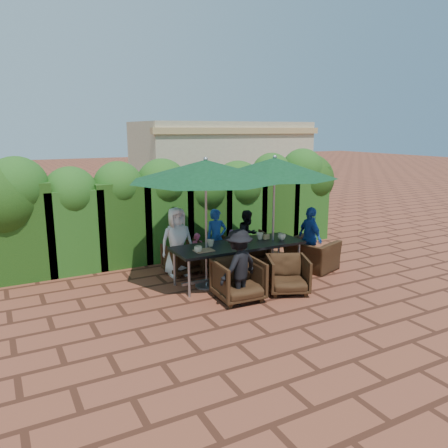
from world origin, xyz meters
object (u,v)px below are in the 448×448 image
dining_table (239,248)px  chair_end_right (311,250)px  chair_near_right (288,273)px  umbrella_left (206,171)px  chair_far_right (250,245)px  chair_near_left (238,278)px  chair_far_left (182,257)px  chair_far_mid (214,252)px  umbrella_right (275,168)px

dining_table → chair_end_right: 1.76m
chair_near_right → umbrella_left: bearing=164.4°
chair_far_right → chair_near_left: size_ratio=0.93×
chair_far_left → chair_far_mid: (0.69, -0.10, 0.03)m
umbrella_right → chair_near_left: (-1.26, -0.80, -1.81)m
umbrella_right → chair_end_right: (0.98, -0.03, -1.78)m
chair_near_left → chair_end_right: (2.24, 0.76, 0.03)m
umbrella_right → chair_near_right: 2.07m
chair_near_right → chair_far_mid: bearing=131.6°
chair_far_mid → chair_near_left: chair_near_left is taller
umbrella_right → chair_end_right: bearing=-1.8°
dining_table → chair_end_right: bearing=-3.3°
umbrella_left → chair_end_right: umbrella_left is taller
dining_table → chair_far_mid: (-0.10, 0.88, -0.30)m
umbrella_left → chair_near_right: size_ratio=3.83×
chair_far_right → chair_near_right: 2.02m
chair_far_right → umbrella_left: bearing=45.6°
umbrella_left → chair_far_left: bearing=95.4°
umbrella_right → chair_near_right: (-0.28, -0.91, -1.84)m
umbrella_left → chair_far_mid: (0.60, 0.87, -1.84)m
chair_far_left → chair_near_right: bearing=115.9°
chair_far_right → chair_near_right: size_ratio=1.00×
chair_far_left → chair_far_right: size_ratio=0.93×
umbrella_left → chair_near_left: (0.20, -0.87, -1.81)m
chair_far_mid → umbrella_left: bearing=62.4°
chair_near_right → umbrella_right: bearing=96.9°
chair_far_mid → dining_table: bearing=103.5°
chair_far_mid → chair_far_right: bearing=-165.9°
chair_near_left → chair_end_right: 2.37m
umbrella_right → chair_far_right: (0.13, 1.07, -1.84)m
chair_far_right → chair_end_right: chair_end_right is taller
chair_far_left → umbrella_left: bearing=88.2°
umbrella_right → chair_far_right: 2.13m
chair_far_mid → umbrella_right: bearing=139.2°
chair_far_left → chair_end_right: size_ratio=0.70×
dining_table → umbrella_right: (0.76, -0.07, 1.54)m
umbrella_left → umbrella_right: (1.46, -0.07, -0.00)m
chair_near_left → dining_table: bearing=63.3°
chair_far_left → chair_near_left: (0.29, -1.85, 0.05)m
dining_table → chair_far_right: size_ratio=3.53×
umbrella_left → umbrella_right: same height
umbrella_left → chair_far_right: (1.59, 1.00, -1.84)m
chair_near_right → chair_far_right: bearing=102.4°
chair_near_left → chair_far_mid: bearing=80.5°
chair_far_right → chair_end_right: 1.40m
chair_far_right → dining_table: bearing=61.9°
umbrella_left → chair_near_right: umbrella_left is taller
chair_end_right → dining_table: bearing=68.0°
umbrella_right → chair_far_right: umbrella_right is taller
dining_table → umbrella_right: umbrella_right is taller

